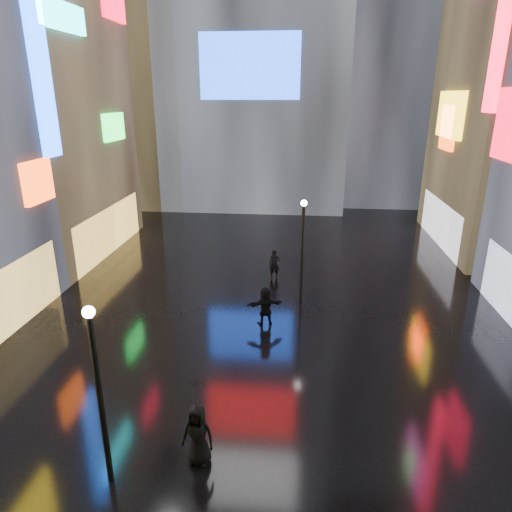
# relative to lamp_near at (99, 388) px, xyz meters

# --- Properties ---
(ground) EXTENTS (140.00, 140.00, 0.00)m
(ground) POSITION_rel_lamp_near_xyz_m (3.51, 12.47, -2.94)
(ground) COLOR black
(ground) RESTS_ON ground
(building_left_far) EXTENTS (10.28, 12.00, 22.00)m
(building_left_far) POSITION_rel_lamp_near_xyz_m (-12.47, 18.47, 8.04)
(building_left_far) COLOR black
(building_left_far) RESTS_ON ground
(tower_flank_right) EXTENTS (12.00, 12.00, 34.00)m
(tower_flank_right) POSITION_rel_lamp_near_xyz_m (12.51, 38.47, 14.06)
(tower_flank_right) COLOR black
(tower_flank_right) RESTS_ON ground
(tower_flank_left) EXTENTS (10.00, 10.00, 26.00)m
(tower_flank_left) POSITION_rel_lamp_near_xyz_m (-10.49, 34.47, 10.06)
(tower_flank_left) COLOR black
(tower_flank_left) RESTS_ON ground
(lamp_near) EXTENTS (0.30, 0.30, 5.20)m
(lamp_near) POSITION_rel_lamp_near_xyz_m (0.00, 0.00, 0.00)
(lamp_near) COLOR black
(lamp_near) RESTS_ON ground
(lamp_far) EXTENTS (0.30, 0.30, 5.20)m
(lamp_far) POSITION_rel_lamp_near_xyz_m (5.03, 12.00, 0.00)
(lamp_far) COLOR black
(lamp_far) RESTS_ON ground
(pedestrian_4) EXTENTS (0.98, 0.70, 1.86)m
(pedestrian_4) POSITION_rel_lamp_near_xyz_m (2.25, 0.88, -2.01)
(pedestrian_4) COLOR black
(pedestrian_4) RESTS_ON ground
(pedestrian_5) EXTENTS (1.75, 1.02, 1.80)m
(pedestrian_5) POSITION_rel_lamp_near_xyz_m (3.46, 9.29, -2.05)
(pedestrian_5) COLOR black
(pedestrian_5) RESTS_ON ground
(pedestrian_6) EXTENTS (0.65, 0.48, 1.65)m
(pedestrian_6) POSITION_rel_lamp_near_xyz_m (3.52, 14.94, -2.12)
(pedestrian_6) COLOR black
(pedestrian_6) RESTS_ON ground
(umbrella_2) EXTENTS (1.36, 1.36, 0.88)m
(umbrella_2) POSITION_rel_lamp_near_xyz_m (2.25, 0.88, -0.64)
(umbrella_2) COLOR black
(umbrella_2) RESTS_ON pedestrian_4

